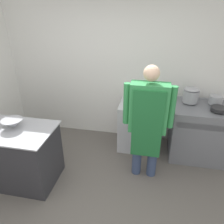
{
  "coord_description": "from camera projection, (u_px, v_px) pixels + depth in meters",
  "views": [
    {
      "loc": [
        0.68,
        -1.73,
        2.43
      ],
      "look_at": [
        0.11,
        1.12,
        0.95
      ],
      "focal_mm": 35.0,
      "sensor_mm": 36.0,
      "label": 1
    }
  ],
  "objects": [
    {
      "name": "sauce_pot",
      "position": [
        216.0,
        100.0,
        3.51
      ],
      "size": [
        0.21,
        0.21,
        0.14
      ],
      "color": "#9EA0A8",
      "rests_on": "stove"
    },
    {
      "name": "wall_back",
      "position": [
        116.0,
        69.0,
        3.92
      ],
      "size": [
        8.0,
        0.05,
        2.7
      ],
      "color": "white",
      "rests_on": "ground_plane"
    },
    {
      "name": "mixing_bowl",
      "position": [
        13.0,
        124.0,
        2.99
      ],
      "size": [
        0.29,
        0.29,
        0.13
      ],
      "color": "#9EA0A8",
      "rests_on": "prep_counter"
    },
    {
      "name": "prep_counter",
      "position": [
        10.0,
        154.0,
        3.19
      ],
      "size": [
        1.38,
        0.73,
        0.87
      ],
      "color": "#2D2D33",
      "rests_on": "ground_plane"
    },
    {
      "name": "person_cook",
      "position": [
        148.0,
        118.0,
        3.0
      ],
      "size": [
        0.69,
        0.24,
        1.73
      ],
      "color": "#38476B",
      "rests_on": "ground_plane"
    },
    {
      "name": "stove",
      "position": [
        199.0,
        132.0,
        3.68
      ],
      "size": [
        0.92,
        0.72,
        0.94
      ],
      "color": "slate",
      "rests_on": "ground_plane"
    },
    {
      "name": "saute_pan",
      "position": [
        219.0,
        109.0,
        3.31
      ],
      "size": [
        0.23,
        0.23,
        0.05
      ],
      "color": "#262628",
      "rests_on": "stove"
    },
    {
      "name": "fridge_unit",
      "position": [
        138.0,
        125.0,
        3.94
      ],
      "size": [
        0.65,
        0.62,
        0.86
      ],
      "color": "silver",
      "rests_on": "ground_plane"
    },
    {
      "name": "ground_plane",
      "position": [
        86.0,
        219.0,
        2.73
      ],
      "size": [
        14.0,
        14.0,
        0.0
      ],
      "primitive_type": "plane",
      "color": "#5B5651"
    },
    {
      "name": "stock_pot",
      "position": [
        191.0,
        95.0,
        3.56
      ],
      "size": [
        0.25,
        0.25,
        0.24
      ],
      "color": "#9EA0A8",
      "rests_on": "stove"
    }
  ]
}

